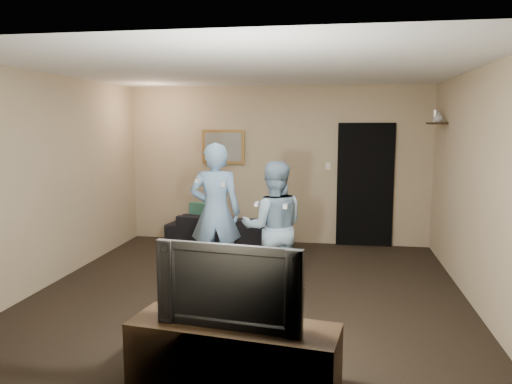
% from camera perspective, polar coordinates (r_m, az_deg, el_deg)
% --- Properties ---
extents(ground, '(5.00, 5.00, 0.00)m').
position_cam_1_polar(ground, '(6.14, -0.60, -11.07)').
color(ground, black).
rests_on(ground, ground).
extents(ceiling, '(5.00, 5.00, 0.04)m').
position_cam_1_polar(ceiling, '(5.84, -0.64, 13.83)').
color(ceiling, silver).
rests_on(ceiling, wall_back).
extents(wall_back, '(5.00, 0.04, 2.60)m').
position_cam_1_polar(wall_back, '(8.31, 2.37, 3.08)').
color(wall_back, tan).
rests_on(wall_back, ground).
extents(wall_front, '(5.00, 0.04, 2.60)m').
position_cam_1_polar(wall_front, '(3.45, -7.85, -3.82)').
color(wall_front, tan).
rests_on(wall_front, ground).
extents(wall_left, '(0.04, 5.00, 2.60)m').
position_cam_1_polar(wall_left, '(6.75, -22.03, 1.39)').
color(wall_left, tan).
rests_on(wall_left, ground).
extents(wall_right, '(0.04, 5.00, 2.60)m').
position_cam_1_polar(wall_right, '(5.95, 23.81, 0.51)').
color(wall_right, tan).
rests_on(wall_right, ground).
extents(sofa, '(1.94, 1.02, 0.54)m').
position_cam_1_polar(sofa, '(8.08, -3.49, -4.46)').
color(sofa, black).
rests_on(sofa, ground).
extents(throw_pillow, '(0.50, 0.30, 0.47)m').
position_cam_1_polar(throw_pillow, '(8.13, -6.01, -2.90)').
color(throw_pillow, '#1B5145').
rests_on(throw_pillow, sofa).
extents(painting_frame, '(0.72, 0.05, 0.57)m').
position_cam_1_polar(painting_frame, '(8.43, -3.75, 5.18)').
color(painting_frame, olive).
rests_on(painting_frame, wall_back).
extents(painting_canvas, '(0.62, 0.01, 0.47)m').
position_cam_1_polar(painting_canvas, '(8.40, -3.80, 5.17)').
color(painting_canvas, slate).
rests_on(painting_canvas, painting_frame).
extents(doorway, '(0.90, 0.06, 2.00)m').
position_cam_1_polar(doorway, '(8.26, 12.36, 0.78)').
color(doorway, black).
rests_on(doorway, ground).
extents(light_switch, '(0.08, 0.02, 0.12)m').
position_cam_1_polar(light_switch, '(8.23, 8.24, 2.95)').
color(light_switch, silver).
rests_on(light_switch, wall_back).
extents(wall_shelf, '(0.20, 0.60, 0.03)m').
position_cam_1_polar(wall_shelf, '(7.65, 19.94, 7.38)').
color(wall_shelf, black).
rests_on(wall_shelf, wall_right).
extents(shelf_vase, '(0.17, 0.17, 0.14)m').
position_cam_1_polar(shelf_vase, '(7.53, 20.14, 8.03)').
color(shelf_vase, silver).
rests_on(shelf_vase, wall_shelf).
extents(shelf_figurine, '(0.06, 0.06, 0.18)m').
position_cam_1_polar(shelf_figurine, '(7.77, 19.82, 8.16)').
color(shelf_figurine, silver).
rests_on(shelf_figurine, wall_shelf).
extents(tv_console, '(1.61, 0.70, 0.56)m').
position_cam_1_polar(tv_console, '(3.92, -2.60, -18.56)').
color(tv_console, black).
rests_on(tv_console, ground).
extents(television, '(1.10, 0.29, 0.63)m').
position_cam_1_polar(television, '(3.69, -2.66, -10.33)').
color(television, black).
rests_on(television, tv_console).
extents(wii_player_left, '(0.69, 0.54, 1.76)m').
position_cam_1_polar(wii_player_left, '(6.30, -4.65, -2.35)').
color(wii_player_left, '#78A2D1').
rests_on(wii_player_left, ground).
extents(wii_player_right, '(0.85, 0.71, 1.56)m').
position_cam_1_polar(wii_player_right, '(5.86, 2.01, -4.08)').
color(wii_player_right, '#7D9BB6').
rests_on(wii_player_right, ground).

